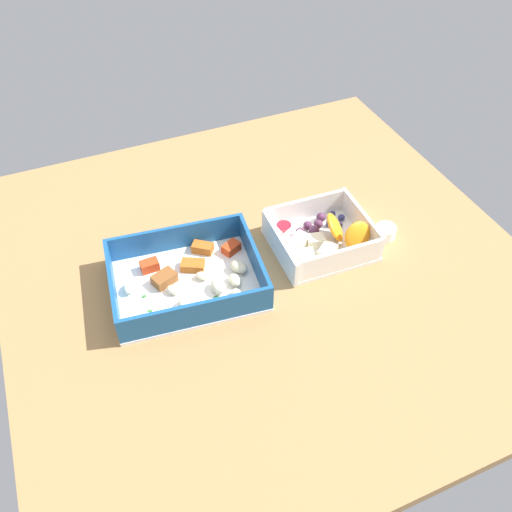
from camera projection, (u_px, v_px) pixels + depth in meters
The scene contains 4 objects.
table_surface at pixel (266, 267), 86.17cm from camera, with size 80.00×80.00×2.00cm, color #9E7547.
pasta_container at pixel (187, 279), 80.90cm from camera, with size 23.73×19.15×5.06cm.
fruit_bowl at pixel (322, 237), 86.87cm from camera, with size 15.87×14.09×5.71cm.
paper_cup_liner at pixel (386, 232), 89.00cm from camera, with size 3.37×3.37×2.04cm, color white.
Camera 1 is at (-24.76, -54.24, 63.26)cm, focal length 37.93 mm.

